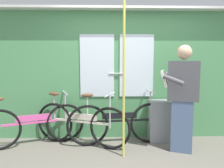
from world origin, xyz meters
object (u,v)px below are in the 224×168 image
Objects in this scene: bicycle_near_door at (81,124)px; bicycle_by_pole at (34,125)px; bicycle_leaning_behind at (119,123)px; passenger_reading_newspaper at (182,96)px; trash_bin_by_wall at (161,121)px; handrail_pole at (124,80)px.

bicycle_by_pole is (-0.78, 0.01, -0.01)m from bicycle_near_door.
bicycle_leaning_behind is 1.11m from passenger_reading_newspaper.
handrail_pole is at bearing -139.17° from trash_bin_by_wall.
bicycle_by_pole is 1.71m from handrail_pole.
passenger_reading_newspaper is at bearing 10.54° from bicycle_near_door.
handrail_pole reaches higher than bicycle_leaning_behind.
bicycle_near_door is at bearing 147.08° from handrail_pole.
passenger_reading_newspaper reaches higher than bicycle_near_door.
trash_bin_by_wall is at bearing -45.60° from passenger_reading_newspaper.
passenger_reading_newspaper is at bearing -65.20° from trash_bin_by_wall.
bicycle_by_pole is 0.71× the size of handrail_pole.
bicycle_by_pole is 2.44m from passenger_reading_newspaper.
bicycle_near_door is at bearing 175.07° from bicycle_leaning_behind.
trash_bin_by_wall is at bearing 4.57° from bicycle_leaning_behind.
bicycle_near_door reaches higher than trash_bin_by_wall.
bicycle_leaning_behind reaches higher than trash_bin_by_wall.
handrail_pole is at bearing 29.98° from passenger_reading_newspaper.
passenger_reading_newspaper reaches higher than bicycle_leaning_behind.
passenger_reading_newspaper is (0.95, -0.29, 0.50)m from bicycle_leaning_behind.
bicycle_leaning_behind is 0.77× the size of handrail_pole.
bicycle_near_door is 1.11m from handrail_pole.
bicycle_by_pole reaches higher than trash_bin_by_wall.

